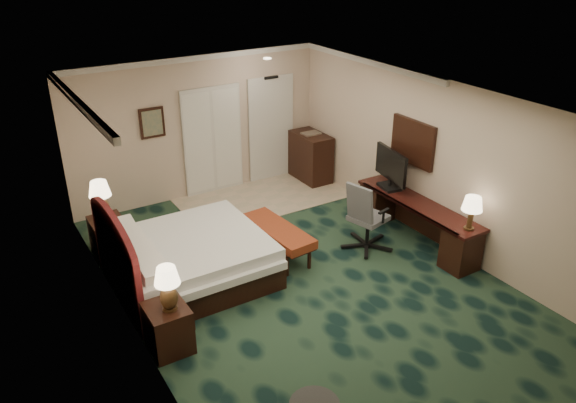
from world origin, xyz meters
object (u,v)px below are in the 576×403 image
lamp_near (168,289)px  desk_chair (369,215)px  nightstand_far (109,237)px  tv (391,169)px  nightstand_near (168,328)px  lamp_far (101,200)px  bed_bench (277,241)px  bed (193,259)px  desk (416,222)px  minibar (311,157)px

lamp_near → desk_chair: bearing=11.3°
nightstand_far → tv: 4.75m
nightstand_near → lamp_far: lamp_far is taller
bed_bench → desk_chair: desk_chair is taller
lamp_near → bed_bench: (2.25, 1.30, -0.65)m
lamp_far → tv: tv is taller
nightstand_far → lamp_near: lamp_near is taller
bed → lamp_far: 1.76m
bed → lamp_near: (-0.83, -1.35, 0.57)m
lamp_far → desk_chair: bearing=-28.8°
lamp_near → bed_bench: lamp_near is taller
nightstand_far → bed_bench: 2.68m
nightstand_far → tv: bearing=-19.2°
nightstand_near → tv: size_ratio=0.68×
nightstand_near → nightstand_far: nightstand_far is taller
bed_bench → desk: size_ratio=0.58×
bed_bench → desk: desk is taller
desk → bed_bench: bearing=158.7°
nightstand_near → desk_chair: desk_chair is taller
desk_chair → bed_bench: bearing=142.8°
nightstand_near → minibar: (4.43, 3.52, 0.19)m
bed_bench → tv: size_ratio=1.61×
bed → tv: 3.64m
bed → desk_chair: 2.86m
nightstand_far → lamp_far: lamp_far is taller
nightstand_far → desk: size_ratio=0.25×
lamp_near → desk: (4.41, 0.46, -0.54)m
lamp_far → bed_bench: (2.30, -1.44, -0.70)m
minibar → desk: bearing=-89.6°
lamp_far → desk: (4.46, -2.28, -0.59)m
lamp_far → tv: 4.72m
desk → bed: bearing=166.1°
desk → desk_chair: (-0.80, 0.26, 0.24)m
bed_bench → minibar: size_ratio=1.46×
bed_bench → desk_chair: size_ratio=1.21×
lamp_far → desk_chair: (3.66, -2.01, -0.35)m
bed → tv: size_ratio=2.31×
lamp_far → desk: lamp_far is taller
nightstand_far → bed_bench: size_ratio=0.43×
nightstand_far → lamp_far: bearing=115.0°
minibar → nightstand_near: bearing=-141.5°
lamp_near → desk: bearing=5.9°
lamp_near → desk: size_ratio=0.24×
desk_chair → minibar: bearing=60.5°
desk → tv: bearing=91.6°
lamp_near → minibar: size_ratio=0.59×
minibar → lamp_far: bearing=-169.4°
lamp_far → lamp_near: bearing=-89.0°
bed → lamp_far: (-0.88, 1.39, 0.61)m
bed → lamp_near: size_ratio=3.56×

